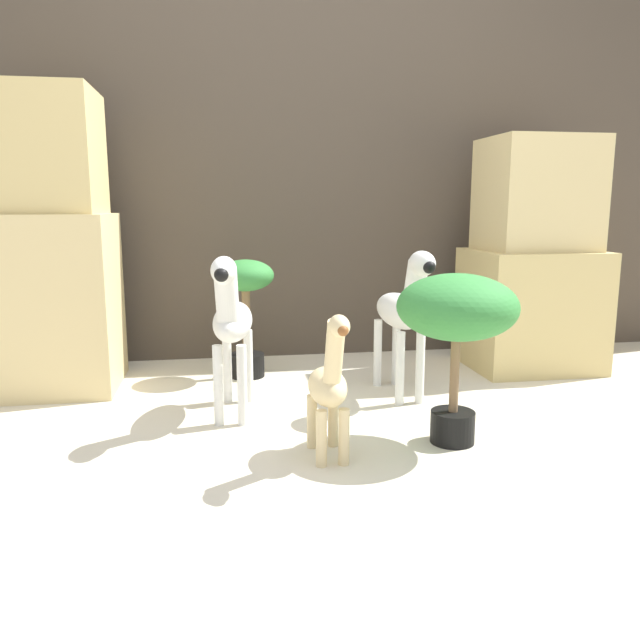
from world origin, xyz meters
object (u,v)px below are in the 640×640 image
Objects in this scene: zebra_right at (403,309)px; potted_palm_back at (457,315)px; zebra_left at (231,320)px; giraffe_figurine at (329,385)px; potted_palm_front at (246,296)px.

zebra_right reaches higher than potted_palm_back.
zebra_left is at bearing 152.09° from potted_palm_back.
zebra_right and zebra_left have the same top height.
giraffe_figurine is at bearing -57.72° from zebra_left.
zebra_left reaches higher than potted_palm_back.
giraffe_figurine is at bearing -78.37° from potted_palm_front.
zebra_right is 0.79m from giraffe_figurine.
zebra_right is at bearing 10.95° from zebra_left.
giraffe_figurine is (-0.44, -0.64, -0.14)m from zebra_right.
potted_palm_front is at bearing 82.05° from zebra_left.
zebra_right is 0.77m from zebra_left.
zebra_right is at bearing -34.39° from potted_palm_front.
zebra_right reaches higher than giraffe_figurine.
potted_palm_front is (-0.67, 0.46, 0.01)m from zebra_right.
giraffe_figurine is 0.89× the size of potted_palm_front.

